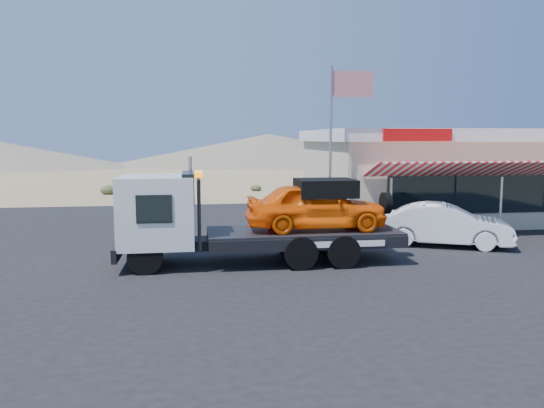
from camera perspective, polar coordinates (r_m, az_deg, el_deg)
The scene contains 7 objects.
ground at distance 14.08m, azimuth -8.06°, elevation -7.56°, with size 120.00×120.00×0.00m, color #8A6D4E.
asphalt_lot at distance 17.12m, azimuth -1.37°, elevation -4.84°, with size 32.00×24.00×0.02m, color black.
tow_truck at distance 14.97m, azimuth -2.07°, elevation -1.11°, with size 7.83×2.32×2.62m.
white_sedan at distance 18.36m, azimuth 18.07°, elevation -2.14°, with size 1.47×4.23×1.39m, color white.
jerky_store at distance 24.97m, azimuth 16.65°, elevation 3.20°, with size 10.40×9.97×3.90m.
flagpole at distance 18.79m, azimuth 7.02°, elevation 7.69°, with size 1.55×0.10×6.00m.
distant_hills at distance 69.48m, azimuth -16.41°, elevation 5.38°, with size 126.00×48.00×4.20m.
Camera 1 is at (-0.00, -13.63, 3.53)m, focal length 35.00 mm.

